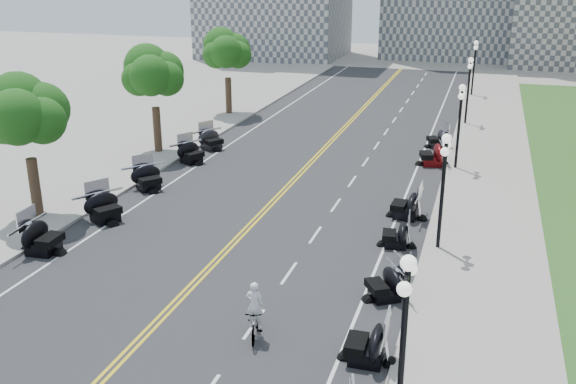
% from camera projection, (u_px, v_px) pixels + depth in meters
% --- Properties ---
extents(ground, '(160.00, 160.00, 0.00)m').
position_uv_depth(ground, '(214.00, 263.00, 26.19)').
color(ground, gray).
extents(road, '(16.00, 90.00, 0.01)m').
position_uv_depth(road, '(287.00, 187.00, 35.19)').
color(road, '#333335').
rests_on(road, ground).
extents(centerline_yellow_a, '(0.12, 90.00, 0.00)m').
position_uv_depth(centerline_yellow_a, '(285.00, 187.00, 35.22)').
color(centerline_yellow_a, yellow).
rests_on(centerline_yellow_a, road).
extents(centerline_yellow_b, '(0.12, 90.00, 0.00)m').
position_uv_depth(centerline_yellow_b, '(289.00, 187.00, 35.15)').
color(centerline_yellow_b, yellow).
rests_on(centerline_yellow_b, road).
extents(edge_line_north, '(0.12, 90.00, 0.00)m').
position_uv_depth(edge_line_north, '(404.00, 199.00, 33.39)').
color(edge_line_north, white).
rests_on(edge_line_north, road).
extents(edge_line_south, '(0.12, 90.00, 0.00)m').
position_uv_depth(edge_line_south, '(182.00, 176.00, 36.98)').
color(edge_line_south, white).
rests_on(edge_line_south, road).
extents(lane_dash_5, '(0.12, 2.00, 0.00)m').
position_uv_depth(lane_dash_5, '(254.00, 324.00, 21.68)').
color(lane_dash_5, white).
rests_on(lane_dash_5, road).
extents(lane_dash_6, '(0.12, 2.00, 0.00)m').
position_uv_depth(lane_dash_6, '(289.00, 273.00, 25.28)').
color(lane_dash_6, white).
rests_on(lane_dash_6, road).
extents(lane_dash_7, '(0.12, 2.00, 0.00)m').
position_uv_depth(lane_dash_7, '(315.00, 235.00, 28.88)').
color(lane_dash_7, white).
rests_on(lane_dash_7, road).
extents(lane_dash_8, '(0.12, 2.00, 0.00)m').
position_uv_depth(lane_dash_8, '(336.00, 205.00, 32.49)').
color(lane_dash_8, white).
rests_on(lane_dash_8, road).
extents(lane_dash_9, '(0.12, 2.00, 0.00)m').
position_uv_depth(lane_dash_9, '(352.00, 181.00, 36.09)').
color(lane_dash_9, white).
rests_on(lane_dash_9, road).
extents(lane_dash_10, '(0.12, 2.00, 0.00)m').
position_uv_depth(lane_dash_10, '(365.00, 162.00, 39.69)').
color(lane_dash_10, white).
rests_on(lane_dash_10, road).
extents(lane_dash_11, '(0.12, 2.00, 0.00)m').
position_uv_depth(lane_dash_11, '(377.00, 145.00, 43.29)').
color(lane_dash_11, white).
rests_on(lane_dash_11, road).
extents(lane_dash_12, '(0.12, 2.00, 0.00)m').
position_uv_depth(lane_dash_12, '(386.00, 132.00, 46.89)').
color(lane_dash_12, white).
rests_on(lane_dash_12, road).
extents(lane_dash_13, '(0.12, 2.00, 0.00)m').
position_uv_depth(lane_dash_13, '(394.00, 120.00, 50.49)').
color(lane_dash_13, white).
rests_on(lane_dash_13, road).
extents(lane_dash_14, '(0.12, 2.00, 0.00)m').
position_uv_depth(lane_dash_14, '(401.00, 110.00, 54.09)').
color(lane_dash_14, white).
rests_on(lane_dash_14, road).
extents(lane_dash_15, '(0.12, 2.00, 0.00)m').
position_uv_depth(lane_dash_15, '(407.00, 101.00, 57.70)').
color(lane_dash_15, white).
rests_on(lane_dash_15, road).
extents(lane_dash_16, '(0.12, 2.00, 0.00)m').
position_uv_depth(lane_dash_16, '(413.00, 93.00, 61.30)').
color(lane_dash_16, white).
rests_on(lane_dash_16, road).
extents(lane_dash_17, '(0.12, 2.00, 0.00)m').
position_uv_depth(lane_dash_17, '(418.00, 86.00, 64.90)').
color(lane_dash_17, white).
rests_on(lane_dash_17, road).
extents(lane_dash_18, '(0.12, 2.00, 0.00)m').
position_uv_depth(lane_dash_18, '(422.00, 80.00, 68.50)').
color(lane_dash_18, white).
rests_on(lane_dash_18, road).
extents(lane_dash_19, '(0.12, 2.00, 0.00)m').
position_uv_depth(lane_dash_19, '(426.00, 74.00, 72.10)').
color(lane_dash_19, white).
rests_on(lane_dash_19, road).
extents(sidewalk_north, '(5.00, 90.00, 0.15)m').
position_uv_depth(sidewalk_north, '(486.00, 206.00, 32.21)').
color(sidewalk_north, '#9E9991').
rests_on(sidewalk_north, ground).
extents(sidewalk_south, '(5.00, 90.00, 0.15)m').
position_uv_depth(sidewalk_south, '(119.00, 169.00, 38.11)').
color(sidewalk_south, '#9E9991').
rests_on(sidewalk_south, ground).
extents(street_lamp_1, '(0.50, 1.20, 4.90)m').
position_uv_depth(street_lamp_1, '(403.00, 348.00, 15.70)').
color(street_lamp_1, black).
rests_on(street_lamp_1, sidewalk_north).
extents(street_lamp_2, '(0.50, 1.20, 4.90)m').
position_uv_depth(street_lamp_2, '(442.00, 193.00, 26.51)').
color(street_lamp_2, black).
rests_on(street_lamp_2, sidewalk_north).
extents(street_lamp_3, '(0.50, 1.20, 4.90)m').
position_uv_depth(street_lamp_3, '(459.00, 127.00, 37.31)').
color(street_lamp_3, black).
rests_on(street_lamp_3, sidewalk_north).
extents(street_lamp_4, '(0.50, 1.20, 4.90)m').
position_uv_depth(street_lamp_4, '(468.00, 91.00, 48.12)').
color(street_lamp_4, black).
rests_on(street_lamp_4, sidewalk_north).
extents(street_lamp_5, '(0.50, 1.20, 4.90)m').
position_uv_depth(street_lamp_5, '(474.00, 68.00, 58.92)').
color(street_lamp_5, black).
rests_on(street_lamp_5, sidewalk_north).
extents(tree_2, '(4.80, 4.80, 9.20)m').
position_uv_depth(tree_2, '(26.00, 122.00, 29.22)').
color(tree_2, '#235619').
rests_on(tree_2, sidewalk_south).
extents(tree_3, '(4.80, 4.80, 9.20)m').
position_uv_depth(tree_3, '(154.00, 80.00, 40.02)').
color(tree_3, '#235619').
rests_on(tree_3, sidewalk_south).
extents(tree_4, '(4.80, 4.80, 9.20)m').
position_uv_depth(tree_4, '(227.00, 56.00, 50.83)').
color(tree_4, '#235619').
rests_on(tree_4, sidewalk_south).
extents(motorcycle_n_4, '(2.04, 2.04, 1.40)m').
position_uv_depth(motorcycle_n_4, '(367.00, 341.00, 19.43)').
color(motorcycle_n_4, black).
rests_on(motorcycle_n_4, road).
extents(motorcycle_n_5, '(2.61, 2.61, 1.32)m').
position_uv_depth(motorcycle_n_5, '(385.00, 282.00, 23.15)').
color(motorcycle_n_5, black).
rests_on(motorcycle_n_5, road).
extents(motorcycle_n_6, '(2.02, 2.02, 1.27)m').
position_uv_depth(motorcycle_n_6, '(396.00, 233.00, 27.51)').
color(motorcycle_n_6, black).
rests_on(motorcycle_n_6, road).
extents(motorcycle_n_7, '(2.22, 2.22, 1.48)m').
position_uv_depth(motorcycle_n_7, '(406.00, 203.00, 30.63)').
color(motorcycle_n_7, black).
rests_on(motorcycle_n_7, road).
extents(motorcycle_n_9, '(2.67, 2.67, 1.54)m').
position_uv_depth(motorcycle_n_9, '(432.00, 153.00, 38.79)').
color(motorcycle_n_9, '#590A0C').
rests_on(motorcycle_n_9, road).
extents(motorcycle_n_10, '(2.55, 2.55, 1.37)m').
position_uv_depth(motorcycle_n_10, '(438.00, 137.00, 42.66)').
color(motorcycle_n_10, black).
rests_on(motorcycle_n_10, road).
extents(motorcycle_s_5, '(2.35, 2.35, 1.56)m').
position_uv_depth(motorcycle_s_5, '(42.00, 236.00, 26.86)').
color(motorcycle_s_5, black).
rests_on(motorcycle_s_5, road).
extents(motorcycle_s_6, '(3.03, 3.03, 1.54)m').
position_uv_depth(motorcycle_s_6, '(104.00, 206.00, 30.22)').
color(motorcycle_s_6, black).
rests_on(motorcycle_s_6, road).
extents(motorcycle_s_7, '(2.99, 2.99, 1.49)m').
position_uv_depth(motorcycle_s_7, '(148.00, 176.00, 34.53)').
color(motorcycle_s_7, black).
rests_on(motorcycle_s_7, road).
extents(motorcycle_s_8, '(2.78, 2.78, 1.44)m').
position_uv_depth(motorcycle_s_8, '(191.00, 152.00, 39.28)').
color(motorcycle_s_8, black).
rests_on(motorcycle_s_8, road).
extents(motorcycle_s_9, '(2.85, 2.85, 1.45)m').
position_uv_depth(motorcycle_s_9, '(211.00, 139.00, 42.20)').
color(motorcycle_s_9, black).
rests_on(motorcycle_s_9, road).
extents(bicycle, '(0.97, 1.93, 1.12)m').
position_uv_depth(bicycle, '(255.00, 322.00, 20.77)').
color(bicycle, '#A51414').
rests_on(bicycle, road).
extents(cyclist_rider, '(0.60, 0.39, 1.63)m').
position_uv_depth(cyclist_rider, '(254.00, 284.00, 20.31)').
color(cyclist_rider, white).
rests_on(cyclist_rider, bicycle).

